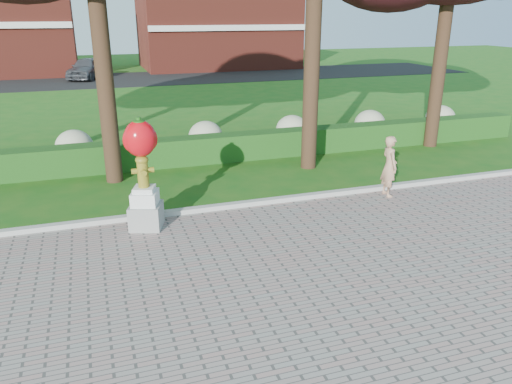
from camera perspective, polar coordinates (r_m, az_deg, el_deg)
ground at (r=8.90m, az=-0.28°, el=-9.18°), size 100.00×100.00×0.00m
curb at (r=11.49m, az=-4.95°, el=-1.89°), size 40.00×0.18×0.15m
lawn_hedge at (r=15.11m, az=-8.60°, el=4.63°), size 24.00×0.70×0.80m
hydrangea_row at (r=16.13m, az=-7.26°, el=6.21°), size 20.10×1.10×0.99m
street at (r=35.74m, az=-14.75°, el=12.35°), size 50.00×8.00×0.02m
building_right at (r=42.70m, az=-4.51°, el=18.35°), size 12.00×8.00×6.40m
hydrant_sculpture at (r=10.39m, az=-12.82°, el=2.36°), size 0.81×0.81×2.35m
woman at (r=12.57m, az=14.99°, el=2.87°), size 0.41×0.58×1.50m
parked_car at (r=36.56m, az=-18.72°, el=13.27°), size 3.15×4.53×1.43m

